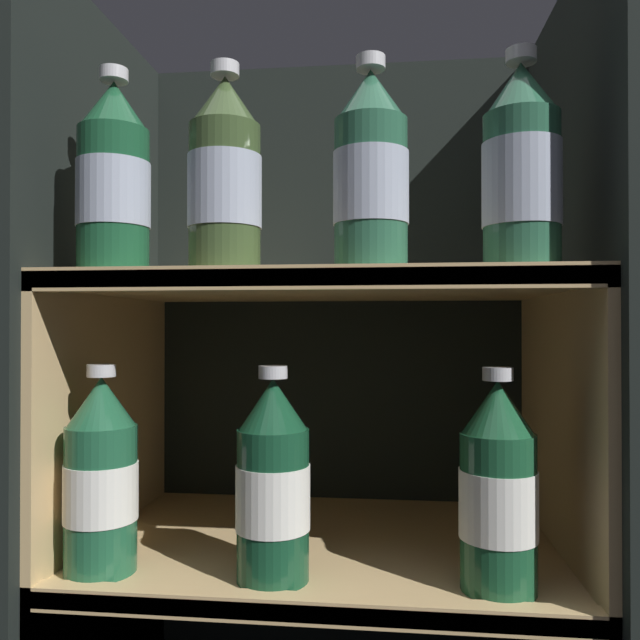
{
  "coord_description": "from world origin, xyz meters",
  "views": [
    {
      "loc": [
        0.08,
        -0.62,
        0.55
      ],
      "look_at": [
        0.0,
        0.14,
        0.56
      ],
      "focal_mm": 35.0,
      "sensor_mm": 36.0,
      "label": 1
    }
  ],
  "objects_px": {
    "bottle_lower_front_1": "(273,484)",
    "bottle_upper_front_0": "(114,183)",
    "bottle_upper_front_1": "(225,180)",
    "bottle_lower_front_0": "(101,479)",
    "bottle_upper_front_3": "(521,173)",
    "bottle_upper_front_2": "(371,176)",
    "bottle_lower_front_2": "(498,490)"
  },
  "relations": [
    {
      "from": "bottle_upper_front_1",
      "to": "bottle_upper_front_2",
      "type": "bearing_deg",
      "value": 0.0
    },
    {
      "from": "bottle_upper_front_3",
      "to": "bottle_lower_front_1",
      "type": "distance_m",
      "value": 0.43
    },
    {
      "from": "bottle_upper_front_1",
      "to": "bottle_lower_front_1",
      "type": "height_order",
      "value": "bottle_upper_front_1"
    },
    {
      "from": "bottle_upper_front_3",
      "to": "bottle_lower_front_0",
      "type": "distance_m",
      "value": 0.57
    },
    {
      "from": "bottle_upper_front_0",
      "to": "bottle_upper_front_2",
      "type": "bearing_deg",
      "value": 0.0
    },
    {
      "from": "bottle_upper_front_3",
      "to": "bottle_lower_front_2",
      "type": "relative_size",
      "value": 1.0
    },
    {
      "from": "bottle_lower_front_1",
      "to": "bottle_lower_front_2",
      "type": "bearing_deg",
      "value": 0.0
    },
    {
      "from": "bottle_upper_front_3",
      "to": "bottle_lower_front_2",
      "type": "xyz_separation_m",
      "value": [
        -0.02,
        -0.0,
        -0.33
      ]
    },
    {
      "from": "bottle_upper_front_1",
      "to": "bottle_lower_front_0",
      "type": "height_order",
      "value": "bottle_upper_front_1"
    },
    {
      "from": "bottle_lower_front_1",
      "to": "bottle_lower_front_2",
      "type": "distance_m",
      "value": 0.24
    },
    {
      "from": "bottle_upper_front_3",
      "to": "bottle_lower_front_2",
      "type": "height_order",
      "value": "bottle_upper_front_3"
    },
    {
      "from": "bottle_upper_front_1",
      "to": "bottle_lower_front_2",
      "type": "relative_size",
      "value": 1.0
    },
    {
      "from": "bottle_lower_front_0",
      "to": "bottle_upper_front_0",
      "type": "bearing_deg",
      "value": -0.0
    },
    {
      "from": "bottle_upper_front_2",
      "to": "bottle_upper_front_3",
      "type": "height_order",
      "value": "same"
    },
    {
      "from": "bottle_upper_front_2",
      "to": "bottle_lower_front_1",
      "type": "height_order",
      "value": "bottle_upper_front_2"
    },
    {
      "from": "bottle_lower_front_2",
      "to": "bottle_lower_front_1",
      "type": "bearing_deg",
      "value": 180.0
    },
    {
      "from": "bottle_lower_front_1",
      "to": "bottle_upper_front_0",
      "type": "bearing_deg",
      "value": 180.0
    },
    {
      "from": "bottle_lower_front_0",
      "to": "bottle_lower_front_1",
      "type": "height_order",
      "value": "same"
    },
    {
      "from": "bottle_upper_front_1",
      "to": "bottle_upper_front_2",
      "type": "height_order",
      "value": "same"
    },
    {
      "from": "bottle_lower_front_0",
      "to": "bottle_lower_front_2",
      "type": "bearing_deg",
      "value": -0.0
    },
    {
      "from": "bottle_upper_front_0",
      "to": "bottle_upper_front_1",
      "type": "xyz_separation_m",
      "value": [
        0.13,
        0.0,
        -0.0
      ]
    },
    {
      "from": "bottle_upper_front_0",
      "to": "bottle_upper_front_1",
      "type": "distance_m",
      "value": 0.13
    },
    {
      "from": "bottle_upper_front_2",
      "to": "bottle_lower_front_1",
      "type": "relative_size",
      "value": 1.0
    },
    {
      "from": "bottle_upper_front_0",
      "to": "bottle_lower_front_2",
      "type": "relative_size",
      "value": 1.0
    },
    {
      "from": "bottle_lower_front_2",
      "to": "bottle_upper_front_3",
      "type": "bearing_deg",
      "value": 0.0
    },
    {
      "from": "bottle_upper_front_3",
      "to": "bottle_lower_front_0",
      "type": "height_order",
      "value": "bottle_upper_front_3"
    },
    {
      "from": "bottle_lower_front_0",
      "to": "bottle_upper_front_1",
      "type": "bearing_deg",
      "value": -0.0
    },
    {
      "from": "bottle_upper_front_0",
      "to": "bottle_upper_front_1",
      "type": "relative_size",
      "value": 1.0
    },
    {
      "from": "bottle_upper_front_1",
      "to": "bottle_upper_front_3",
      "type": "height_order",
      "value": "same"
    },
    {
      "from": "bottle_upper_front_0",
      "to": "bottle_upper_front_1",
      "type": "bearing_deg",
      "value": 0.0
    },
    {
      "from": "bottle_upper_front_1",
      "to": "bottle_upper_front_3",
      "type": "bearing_deg",
      "value": 0.0
    },
    {
      "from": "bottle_upper_front_2",
      "to": "bottle_lower_front_0",
      "type": "xyz_separation_m",
      "value": [
        -0.3,
        0.0,
        -0.33
      ]
    }
  ]
}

